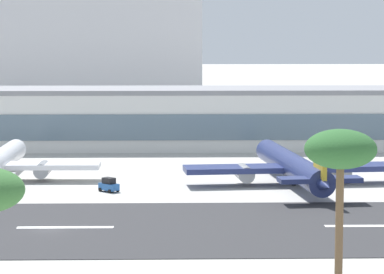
{
  "coord_description": "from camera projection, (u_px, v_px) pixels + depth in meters",
  "views": [
    {
      "loc": [
        14.93,
        -112.39,
        23.63
      ],
      "look_at": [
        18.66,
        39.52,
        7.21
      ],
      "focal_mm": 86.66,
      "sensor_mm": 36.0,
      "label": 1
    }
  ],
  "objects": [
    {
      "name": "runway_centreline_dash_4",
      "position": [
        65.0,
        227.0,
        115.09
      ],
      "size": [
        12.0,
        1.2,
        0.01
      ],
      "primitive_type": "cube",
      "color": "white",
      "rests_on": "runway_strip"
    },
    {
      "name": "palm_tree_2",
      "position": [
        340.0,
        153.0,
        80.26
      ],
      "size": [
        6.3,
        6.3,
        15.71
      ],
      "color": "brown",
      "rests_on": "ground_plane"
    },
    {
      "name": "runway_centreline_dash_5",
      "position": [
        372.0,
        226.0,
        116.03
      ],
      "size": [
        12.0,
        1.2,
        0.01
      ],
      "primitive_type": "cube",
      "color": "white",
      "rests_on": "runway_strip"
    },
    {
      "name": "service_baggage_tug_0",
      "position": [
        109.0,
        185.0,
        141.95
      ],
      "size": [
        3.38,
        3.41,
        2.2
      ],
      "rotation": [
        0.0,
        0.0,
        5.48
      ],
      "color": "#23569E",
      "rests_on": "ground_plane"
    },
    {
      "name": "runway_strip",
      "position": [
        50.0,
        228.0,
        115.05
      ],
      "size": [
        800.0,
        33.52,
        0.08
      ],
      "primitive_type": "cube",
      "color": "#2D2D30",
      "rests_on": "ground_plane"
    },
    {
      "name": "ground_plane",
      "position": [
        48.0,
        230.0,
        113.88
      ],
      "size": [
        1400.0,
        1400.0,
        0.0
      ],
      "primitive_type": "plane",
      "color": "#B2AFA8"
    },
    {
      "name": "airliner_gold_tail_gate_2",
      "position": [
        294.0,
        167.0,
        147.89
      ],
      "size": [
        35.28,
        44.99,
        9.4
      ],
      "rotation": [
        0.0,
        0.0,
        1.66
      ],
      "color": "navy",
      "rests_on": "ground_plane"
    },
    {
      "name": "terminal_building",
      "position": [
        145.0,
        118.0,
        198.86
      ],
      "size": [
        150.97,
        20.98,
        12.78
      ],
      "color": "silver",
      "rests_on": "ground_plane"
    },
    {
      "name": "distant_hotel_block",
      "position": [
        46.0,
        47.0,
        293.48
      ],
      "size": [
        98.22,
        37.79,
        40.76
      ],
      "primitive_type": "cube",
      "color": "#BCBCC1",
      "rests_on": "ground_plane"
    }
  ]
}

